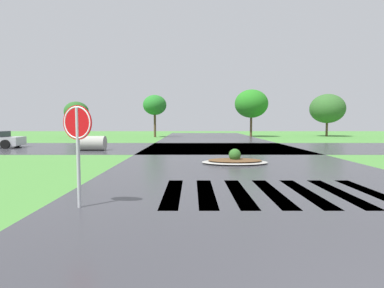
% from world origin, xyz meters
% --- Properties ---
extents(asphalt_roadway, '(11.08, 80.00, 0.01)m').
position_xyz_m(asphalt_roadway, '(0.00, 10.00, 0.00)').
color(asphalt_roadway, '#35353A').
rests_on(asphalt_roadway, ground).
extents(asphalt_cross_road, '(90.00, 9.97, 0.01)m').
position_xyz_m(asphalt_cross_road, '(0.00, 20.39, 0.00)').
color(asphalt_cross_road, '#35353A').
rests_on(asphalt_cross_road, ground).
extents(crosswalk_stripes, '(5.85, 3.45, 0.01)m').
position_xyz_m(crosswalk_stripes, '(0.00, 5.92, 0.00)').
color(crosswalk_stripes, white).
rests_on(crosswalk_stripes, ground).
extents(stop_sign, '(0.72, 0.29, 2.28)m').
position_xyz_m(stop_sign, '(-4.70, 4.48, 1.69)').
color(stop_sign, '#B2B5BA').
rests_on(stop_sign, ground).
extents(median_island, '(3.04, 1.87, 0.68)m').
position_xyz_m(median_island, '(-0.20, 11.79, 0.14)').
color(median_island, '#9E9B93').
rests_on(median_island, ground).
extents(drainage_pipe_stack, '(1.77, 1.01, 0.97)m').
position_xyz_m(drainage_pipe_stack, '(-8.86, 18.22, 0.49)').
color(drainage_pipe_stack, '#9E9B93').
rests_on(drainage_pipe_stack, ground).
extents(background_treeline, '(35.56, 5.65, 5.96)m').
position_xyz_m(background_treeline, '(5.43, 36.98, 3.79)').
color(background_treeline, '#4C3823').
rests_on(background_treeline, ground).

